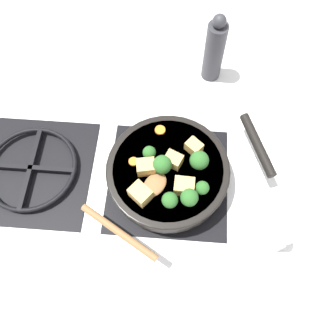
{
  "coord_description": "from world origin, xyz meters",
  "views": [
    {
      "loc": [
        -0.32,
        -0.02,
        0.8
      ],
      "look_at": [
        0.0,
        0.0,
        0.08
      ],
      "focal_mm": 35.0,
      "sensor_mm": 36.0,
      "label": 1
    }
  ],
  "objects_px": {
    "pepper_mill": "(214,50)",
    "salt_shaker": "(279,241)",
    "skillet_pan": "(169,171)",
    "wooden_spoon": "(136,209)"
  },
  "relations": [
    {
      "from": "skillet_pan",
      "to": "salt_shaker",
      "type": "height_order",
      "value": "salt_shaker"
    },
    {
      "from": "wooden_spoon",
      "to": "salt_shaker",
      "type": "distance_m",
      "value": 0.34
    },
    {
      "from": "skillet_pan",
      "to": "wooden_spoon",
      "type": "bearing_deg",
      "value": 148.97
    },
    {
      "from": "salt_shaker",
      "to": "pepper_mill",
      "type": "bearing_deg",
      "value": 18.27
    },
    {
      "from": "skillet_pan",
      "to": "salt_shaker",
      "type": "distance_m",
      "value": 0.31
    },
    {
      "from": "wooden_spoon",
      "to": "salt_shaker",
      "type": "height_order",
      "value": "wooden_spoon"
    },
    {
      "from": "pepper_mill",
      "to": "salt_shaker",
      "type": "distance_m",
      "value": 0.54
    },
    {
      "from": "skillet_pan",
      "to": "pepper_mill",
      "type": "height_order",
      "value": "pepper_mill"
    },
    {
      "from": "pepper_mill",
      "to": "salt_shaker",
      "type": "height_order",
      "value": "pepper_mill"
    },
    {
      "from": "wooden_spoon",
      "to": "salt_shaker",
      "type": "xyz_separation_m",
      "value": [
        -0.04,
        -0.33,
        -0.04
      ]
    }
  ]
}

